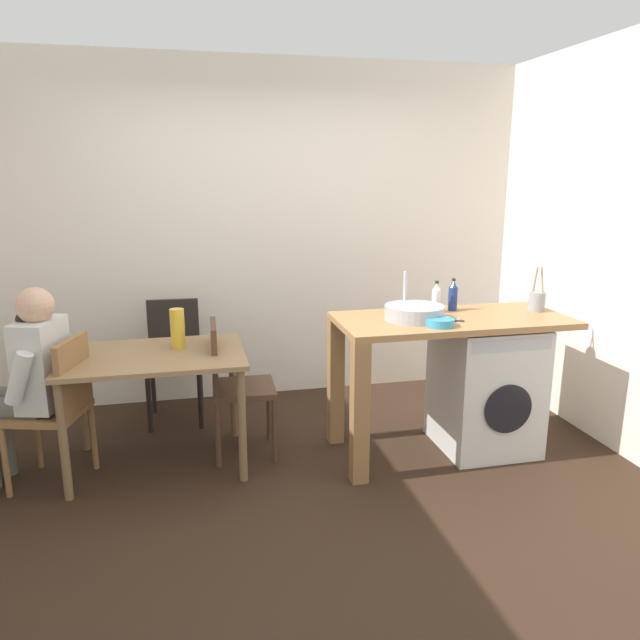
# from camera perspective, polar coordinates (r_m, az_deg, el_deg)

# --- Properties ---
(ground_plane) EXTENTS (5.46, 5.46, 0.00)m
(ground_plane) POSITION_cam_1_polar(r_m,az_deg,el_deg) (3.66, -0.80, -15.99)
(ground_plane) COLOR black
(wall_back) EXTENTS (4.60, 0.10, 2.70)m
(wall_back) POSITION_cam_1_polar(r_m,az_deg,el_deg) (4.93, -5.12, 8.23)
(wall_back) COLOR silver
(wall_back) RESTS_ON ground_plane
(dining_table) EXTENTS (1.10, 0.76, 0.74)m
(dining_table) POSITION_cam_1_polar(r_m,az_deg,el_deg) (3.85, -15.48, -4.49)
(dining_table) COLOR olive
(dining_table) RESTS_ON ground_plane
(chair_person_seat) EXTENTS (0.49, 0.49, 0.90)m
(chair_person_seat) POSITION_cam_1_polar(r_m,az_deg,el_deg) (3.86, -23.65, -7.30)
(chair_person_seat) COLOR olive
(chair_person_seat) RESTS_ON ground_plane
(chair_opposite) EXTENTS (0.41, 0.41, 0.90)m
(chair_opposite) POSITION_cam_1_polar(r_m,az_deg,el_deg) (3.95, -8.39, -5.77)
(chair_opposite) COLOR #4C3323
(chair_opposite) RESTS_ON ground_plane
(chair_spare_by_wall) EXTENTS (0.41, 0.41, 0.90)m
(chair_spare_by_wall) POSITION_cam_1_polar(r_m,az_deg,el_deg) (4.63, -13.72, -3.10)
(chair_spare_by_wall) COLOR black
(chair_spare_by_wall) RESTS_ON ground_plane
(seated_person) EXTENTS (0.55, 0.54, 1.20)m
(seated_person) POSITION_cam_1_polar(r_m,az_deg,el_deg) (3.88, -26.02, -4.87)
(seated_person) COLOR #595651
(seated_person) RESTS_ON ground_plane
(kitchen_counter) EXTENTS (1.50, 0.68, 0.92)m
(kitchen_counter) POSITION_cam_1_polar(r_m,az_deg,el_deg) (3.90, 9.59, -2.17)
(kitchen_counter) COLOR #9E7042
(kitchen_counter) RESTS_ON ground_plane
(washing_machine) EXTENTS (0.60, 0.61, 0.86)m
(washing_machine) POSITION_cam_1_polar(r_m,az_deg,el_deg) (4.19, 15.46, -6.10)
(washing_machine) COLOR silver
(washing_machine) RESTS_ON ground_plane
(sink_basin) EXTENTS (0.38, 0.38, 0.09)m
(sink_basin) POSITION_cam_1_polar(r_m,az_deg,el_deg) (3.83, 8.99, 0.72)
(sink_basin) COLOR #9EA0A5
(sink_basin) RESTS_ON kitchen_counter
(tap) EXTENTS (0.02, 0.02, 0.28)m
(tap) POSITION_cam_1_polar(r_m,az_deg,el_deg) (3.97, 8.09, 2.62)
(tap) COLOR #B2B2B7
(tap) RESTS_ON kitchen_counter
(bottle_tall_green) EXTENTS (0.06, 0.06, 0.21)m
(bottle_tall_green) POSITION_cam_1_polar(r_m,az_deg,el_deg) (4.04, 11.01, 2.06)
(bottle_tall_green) COLOR silver
(bottle_tall_green) RESTS_ON kitchen_counter
(bottle_squat_brown) EXTENTS (0.06, 0.06, 0.22)m
(bottle_squat_brown) POSITION_cam_1_polar(r_m,az_deg,el_deg) (4.13, 12.55, 2.26)
(bottle_squat_brown) COLOR navy
(bottle_squat_brown) RESTS_ON kitchen_counter
(mixing_bowl) EXTENTS (0.17, 0.17, 0.05)m
(mixing_bowl) POSITION_cam_1_polar(r_m,az_deg,el_deg) (3.69, 11.37, -0.17)
(mixing_bowl) COLOR teal
(mixing_bowl) RESTS_ON kitchen_counter
(utensil_crock) EXTENTS (0.11, 0.11, 0.30)m
(utensil_crock) POSITION_cam_1_polar(r_m,az_deg,el_deg) (4.27, 19.96, 1.74)
(utensil_crock) COLOR gray
(utensil_crock) RESTS_ON kitchen_counter
(vase) EXTENTS (0.09, 0.09, 0.25)m
(vase) POSITION_cam_1_polar(r_m,az_deg,el_deg) (3.88, -13.42, -0.80)
(vase) COLOR gold
(vase) RESTS_ON dining_table
(scissors) EXTENTS (0.15, 0.06, 0.01)m
(scissors) POSITION_cam_1_polar(r_m,az_deg,el_deg) (3.83, 12.47, -0.06)
(scissors) COLOR #B2B2B7
(scissors) RESTS_ON kitchen_counter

